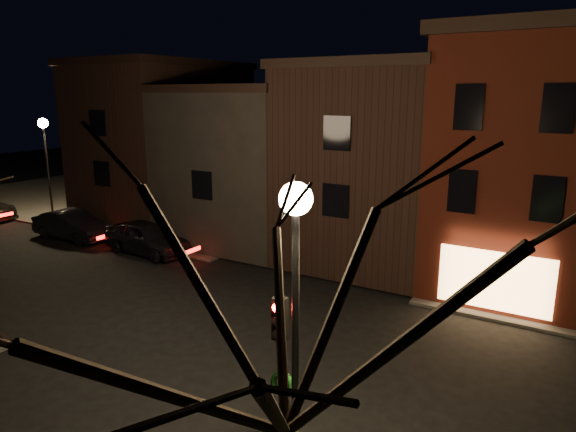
# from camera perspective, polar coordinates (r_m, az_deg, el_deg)

# --- Properties ---
(ground) EXTENTS (120.00, 120.00, 0.00)m
(ground) POSITION_cam_1_polar(r_m,az_deg,el_deg) (19.06, -6.44, -11.75)
(ground) COLOR black
(ground) RESTS_ON ground
(sidewalk_far_left) EXTENTS (30.00, 30.00, 0.12)m
(sidewalk_far_left) POSITION_cam_1_polar(r_m,az_deg,el_deg) (46.16, -11.21, 3.19)
(sidewalk_far_left) COLOR #2D2B28
(sidewalk_far_left) RESTS_ON ground
(corner_building) EXTENTS (6.50, 8.50, 10.50)m
(corner_building) POSITION_cam_1_polar(r_m,az_deg,el_deg) (23.39, 24.47, 5.65)
(corner_building) COLOR #4B160D
(corner_building) RESTS_ON ground
(row_building_a) EXTENTS (7.30, 10.30, 9.40)m
(row_building_a) POSITION_cam_1_polar(r_m,az_deg,el_deg) (25.98, 10.24, 6.05)
(row_building_a) COLOR black
(row_building_a) RESTS_ON ground
(row_building_b) EXTENTS (7.80, 10.30, 8.40)m
(row_building_b) POSITION_cam_1_polar(r_m,az_deg,el_deg) (29.38, -3.19, 6.09)
(row_building_b) COLOR black
(row_building_b) RESTS_ON ground
(row_building_c) EXTENTS (7.30, 10.30, 9.90)m
(row_building_c) POSITION_cam_1_polar(r_m,az_deg,el_deg) (33.88, -13.52, 8.01)
(row_building_c) COLOR black
(row_building_c) RESTS_ON ground
(street_lamp_near) EXTENTS (0.60, 0.60, 6.48)m
(street_lamp_near) POSITION_cam_1_polar(r_m,az_deg,el_deg) (9.27, 0.85, -4.88)
(street_lamp_near) COLOR black
(street_lamp_near) RESTS_ON sidewalk_near_right
(street_lamp_far) EXTENTS (0.60, 0.60, 6.48)m
(street_lamp_far) POSITION_cam_1_polar(r_m,az_deg,el_deg) (35.74, -25.40, 7.51)
(street_lamp_far) COLOR black
(street_lamp_far) RESTS_ON sidewalk_far_left
(traffic_signal) EXTENTS (0.58, 0.38, 4.05)m
(traffic_signal) POSITION_cam_1_polar(r_m,az_deg,el_deg) (10.89, -0.68, -15.56)
(traffic_signal) COLOR black
(traffic_signal) RESTS_ON sidewalk_near_right
(bare_tree_right) EXTENTS (6.40, 6.40, 8.50)m
(bare_tree_right) POSITION_cam_1_polar(r_m,az_deg,el_deg) (6.29, -0.31, -4.59)
(bare_tree_right) COLOR black
(bare_tree_right) RESTS_ON sidewalk_near_right
(parked_car_a) EXTENTS (5.14, 2.35, 1.71)m
(parked_car_a) POSITION_cam_1_polar(r_m,az_deg,el_deg) (27.49, -15.42, -2.29)
(parked_car_a) COLOR black
(parked_car_a) RESTS_ON ground
(parked_car_b) EXTENTS (4.99, 1.82, 1.63)m
(parked_car_b) POSITION_cam_1_polar(r_m,az_deg,el_deg) (31.55, -22.85, -0.95)
(parked_car_b) COLOR black
(parked_car_b) RESTS_ON ground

